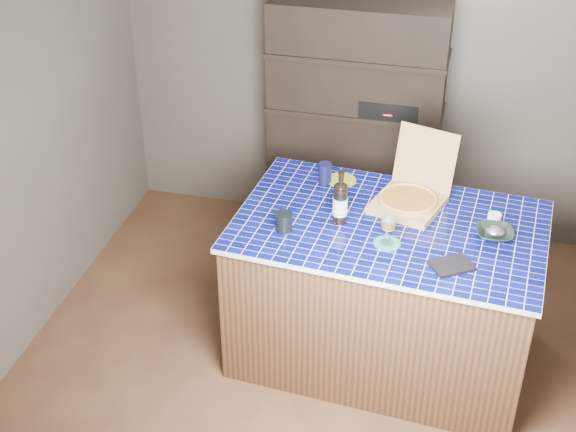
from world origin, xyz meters
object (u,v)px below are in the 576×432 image
(bowl, at_px, (495,234))
(pizza_box, at_px, (410,197))
(kitchen_island, at_px, (385,291))
(wine_glass, at_px, (389,223))
(mead_bottle, at_px, (340,202))
(dvd_case, at_px, (451,265))

(bowl, bearing_deg, pizza_box, 155.84)
(kitchen_island, relative_size, wine_glass, 9.52)
(pizza_box, relative_size, bowl, 2.62)
(pizza_box, relative_size, mead_bottle, 1.64)
(mead_bottle, relative_size, bowl, 1.60)
(mead_bottle, height_order, bowl, mead_bottle)
(kitchen_island, relative_size, dvd_case, 8.43)
(kitchen_island, distance_m, pizza_box, 0.58)
(pizza_box, height_order, mead_bottle, pizza_box)
(wine_glass, bearing_deg, dvd_case, -20.24)
(mead_bottle, bearing_deg, kitchen_island, 8.84)
(bowl, bearing_deg, dvd_case, -122.06)
(dvd_case, bearing_deg, pizza_box, 173.56)
(kitchen_island, height_order, wine_glass, wine_glass)
(mead_bottle, relative_size, wine_glass, 1.72)
(dvd_case, distance_m, bowl, 0.40)
(kitchen_island, xyz_separation_m, wine_glass, (0.01, -0.20, 0.61))
(mead_bottle, xyz_separation_m, bowl, (0.86, 0.05, -0.10))
(pizza_box, distance_m, bowl, 0.54)
(pizza_box, xyz_separation_m, dvd_case, (0.29, -0.56, -0.05))
(pizza_box, xyz_separation_m, bowl, (0.50, -0.22, -0.03))
(mead_bottle, bearing_deg, bowl, 3.17)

